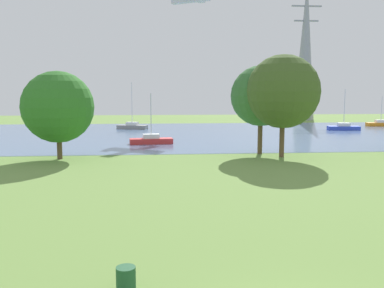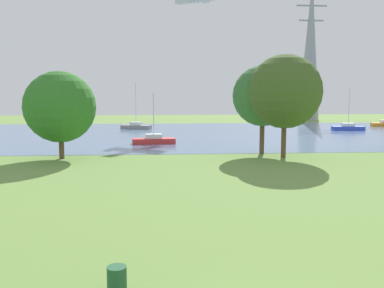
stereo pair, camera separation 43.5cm
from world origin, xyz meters
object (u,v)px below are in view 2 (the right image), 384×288
(sailboat_gray, at_px, (136,126))
(electricity_pylon, at_px, (310,49))
(litter_bin, at_px, (117,280))
(sailboat_red, at_px, (154,140))
(tree_east_near, at_px, (285,92))
(tree_east_far, at_px, (60,107))
(tree_mid_shore, at_px, (263,96))
(sailboat_blue, at_px, (348,127))

(sailboat_gray, xyz_separation_m, electricity_pylon, (35.47, 20.28, 14.43))
(litter_bin, height_order, sailboat_red, sailboat_red)
(sailboat_red, distance_m, tree_east_near, 16.84)
(sailboat_gray, distance_m, tree_east_far, 30.87)
(sailboat_gray, height_order, tree_east_near, tree_east_near)
(sailboat_gray, bearing_deg, sailboat_red, -80.82)
(sailboat_red, height_order, tree_mid_shore, tree_mid_shore)
(sailboat_blue, distance_m, tree_east_near, 32.05)
(sailboat_gray, height_order, sailboat_blue, sailboat_gray)
(litter_bin, relative_size, electricity_pylon, 0.03)
(sailboat_blue, height_order, tree_east_far, tree_east_far)
(sailboat_gray, height_order, tree_east_far, tree_east_far)
(tree_east_near, bearing_deg, sailboat_red, 137.46)
(litter_bin, distance_m, tree_east_far, 26.64)
(sailboat_blue, bearing_deg, sailboat_gray, 171.75)
(tree_east_far, height_order, tree_east_near, tree_east_near)
(tree_east_near, bearing_deg, litter_bin, -116.11)
(litter_bin, bearing_deg, tree_east_far, 106.50)
(tree_east_far, bearing_deg, sailboat_blue, 34.24)
(tree_mid_shore, bearing_deg, tree_east_near, -56.56)
(sailboat_red, xyz_separation_m, electricity_pylon, (32.23, 40.31, 14.45))
(tree_east_far, relative_size, tree_mid_shore, 0.92)
(litter_bin, height_order, tree_east_far, tree_east_far)
(tree_mid_shore, relative_size, tree_east_near, 0.91)
(sailboat_blue, xyz_separation_m, tree_east_near, (-17.89, -26.05, 5.37))
(litter_bin, relative_size, tree_east_far, 0.11)
(sailboat_blue, xyz_separation_m, electricity_pylon, (2.59, 25.05, 14.44))
(litter_bin, xyz_separation_m, sailboat_red, (0.34, 35.46, 0.05))
(tree_east_far, bearing_deg, litter_bin, -73.50)
(litter_bin, xyz_separation_m, tree_mid_shore, (10.66, 26.85, 5.03))
(electricity_pylon, bearing_deg, sailboat_red, -128.65)
(sailboat_gray, bearing_deg, tree_east_far, -98.60)
(sailboat_red, relative_size, electricity_pylon, 0.19)
(tree_mid_shore, distance_m, tree_east_near, 2.64)
(tree_east_far, bearing_deg, sailboat_gray, 81.40)
(sailboat_gray, bearing_deg, sailboat_blue, -8.25)
(sailboat_blue, distance_m, tree_east_far, 45.49)
(tree_east_far, bearing_deg, tree_east_near, -1.63)
(sailboat_blue, bearing_deg, sailboat_red, -152.76)
(tree_east_far, distance_m, tree_mid_shore, 18.23)
(electricity_pylon, bearing_deg, tree_east_near, -111.84)
(sailboat_gray, relative_size, electricity_pylon, 0.25)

